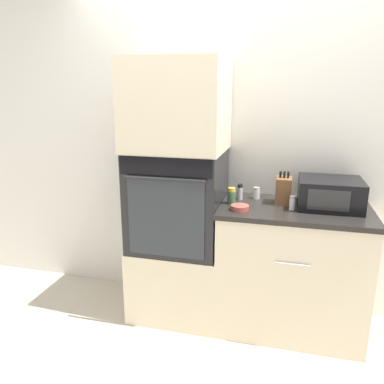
# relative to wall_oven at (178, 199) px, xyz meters

# --- Properties ---
(ground_plane) EXTENTS (12.00, 12.00, 0.00)m
(ground_plane) POSITION_rel_wall_oven_xyz_m (0.34, -0.30, -0.94)
(ground_plane) COLOR beige
(wall_back) EXTENTS (8.00, 0.05, 2.50)m
(wall_back) POSITION_rel_wall_oven_xyz_m (0.34, 0.33, 0.31)
(wall_back) COLOR silver
(wall_back) RESTS_ON ground_plane
(oven_cabinet_base) EXTENTS (0.68, 0.60, 0.57)m
(oven_cabinet_base) POSITION_rel_wall_oven_xyz_m (0.00, 0.00, -0.65)
(oven_cabinet_base) COLOR beige
(oven_cabinet_base) RESTS_ON ground_plane
(wall_oven) EXTENTS (0.66, 0.64, 0.74)m
(wall_oven) POSITION_rel_wall_oven_xyz_m (0.00, 0.00, 0.00)
(wall_oven) COLOR black
(wall_oven) RESTS_ON oven_cabinet_base
(oven_cabinet_upper) EXTENTS (0.68, 0.60, 0.63)m
(oven_cabinet_upper) POSITION_rel_wall_oven_xyz_m (0.00, 0.00, 0.68)
(oven_cabinet_upper) COLOR beige
(oven_cabinet_upper) RESTS_ON wall_oven
(counter_unit) EXTENTS (1.04, 0.63, 0.94)m
(counter_unit) POSITION_rel_wall_oven_xyz_m (0.85, 0.00, -0.46)
(counter_unit) COLOR beige
(counter_unit) RESTS_ON ground_plane
(microwave) EXTENTS (0.42, 0.37, 0.20)m
(microwave) POSITION_rel_wall_oven_xyz_m (1.07, 0.06, 0.10)
(microwave) COLOR black
(microwave) RESTS_ON counter_unit
(knife_block) EXTENTS (0.11, 0.15, 0.23)m
(knife_block) POSITION_rel_wall_oven_xyz_m (0.76, 0.08, 0.10)
(knife_block) COLOR brown
(knife_block) RESTS_ON counter_unit
(bowl) EXTENTS (0.12, 0.12, 0.04)m
(bowl) POSITION_rel_wall_oven_xyz_m (0.48, -0.16, 0.02)
(bowl) COLOR #B24C42
(bowl) RESTS_ON counter_unit
(condiment_jar_near) EXTENTS (0.05, 0.05, 0.09)m
(condiment_jar_near) POSITION_rel_wall_oven_xyz_m (0.57, 0.16, 0.05)
(condiment_jar_near) COLOR silver
(condiment_jar_near) RESTS_ON counter_unit
(condiment_jar_mid) EXTENTS (0.04, 0.04, 0.09)m
(condiment_jar_mid) POSITION_rel_wall_oven_xyz_m (0.83, -0.05, 0.05)
(condiment_jar_mid) COLOR silver
(condiment_jar_mid) RESTS_ON counter_unit
(condiment_jar_far) EXTENTS (0.06, 0.06, 0.12)m
(condiment_jar_far) POSITION_rel_wall_oven_xyz_m (0.41, -0.02, 0.06)
(condiment_jar_far) COLOR #427047
(condiment_jar_far) RESTS_ON counter_unit
(condiment_jar_back) EXTENTS (0.04, 0.04, 0.12)m
(condiment_jar_back) POSITION_rel_wall_oven_xyz_m (0.45, 0.10, 0.06)
(condiment_jar_back) COLOR silver
(condiment_jar_back) RESTS_ON counter_unit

